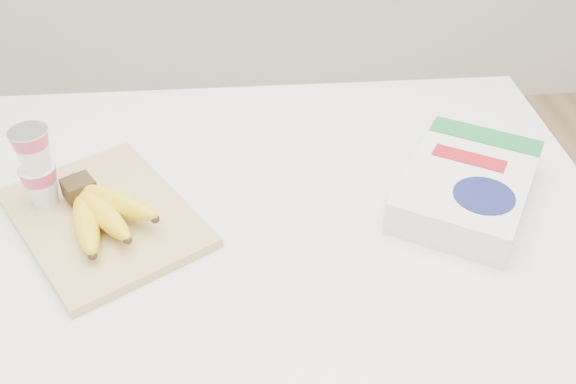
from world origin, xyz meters
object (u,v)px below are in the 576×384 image
object	(u,v)px
yogurt_stack	(37,165)
cereal_box	(467,185)
bananas	(100,211)
cutting_board	(104,218)

from	to	relation	value
yogurt_stack	cereal_box	distance (m)	0.71
bananas	cereal_box	world-z (taller)	bananas
yogurt_stack	cereal_box	xyz separation A→B (m)	(0.71, -0.03, -0.06)
cutting_board	yogurt_stack	xyz separation A→B (m)	(-0.10, 0.04, 0.09)
bananas	cereal_box	xyz separation A→B (m)	(0.61, 0.03, -0.01)
bananas	cereal_box	size ratio (longest dim) A/B	0.58
cutting_board	bananas	size ratio (longest dim) A/B	1.69
bananas	yogurt_stack	world-z (taller)	yogurt_stack
cutting_board	yogurt_stack	distance (m)	0.13
cereal_box	bananas	bearing A→B (deg)	-146.25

